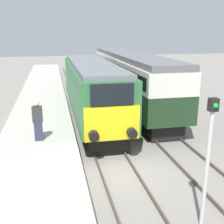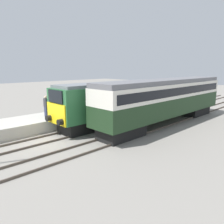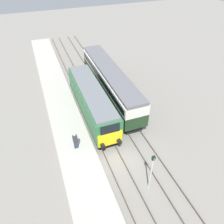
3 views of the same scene
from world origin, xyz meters
name	(u,v)px [view 1 (image 1 of 3)]	position (x,y,z in m)	size (l,w,h in m)	color
ground_plane	(117,170)	(0.00, 0.00, 0.00)	(120.00, 120.00, 0.00)	gray
platform_left	(41,113)	(-3.30, 8.00, 0.47)	(3.50, 50.00, 0.93)	#B7B2A8
rails_near_track	(98,130)	(0.00, 5.00, 0.07)	(1.51, 60.00, 0.14)	#4C4238
rails_far_track	(152,126)	(3.40, 5.00, 0.07)	(1.50, 60.00, 0.14)	#4C4238
locomotive	(92,89)	(0.00, 7.01, 2.11)	(2.70, 12.67, 3.83)	black
passenger_carriage	(130,75)	(3.40, 10.12, 2.46)	(2.75, 16.10, 4.09)	black
person_on_platform	(38,121)	(-3.19, 1.75, 1.84)	(0.44, 0.26, 1.81)	#2D334C
signal_post	(208,154)	(1.70, -4.02, 2.35)	(0.24, 0.28, 3.96)	silver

